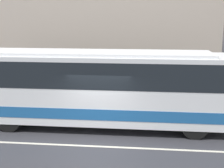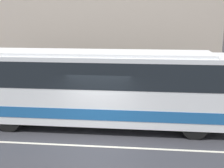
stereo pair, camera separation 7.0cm
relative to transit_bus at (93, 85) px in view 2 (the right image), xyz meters
name	(u,v)px [view 2 (the right image)]	position (x,y,z in m)	size (l,w,h in m)	color
ground_plane	(95,146)	(0.42, -2.23, -1.85)	(60.00, 60.00, 0.00)	#333338
sidewalk	(111,104)	(0.42, 3.13, -1.78)	(60.00, 2.72, 0.14)	gray
building_facade	(114,13)	(0.42, 4.64, 3.05)	(60.00, 0.35, 10.15)	#B7A899
lane_stripe	(95,146)	(0.42, -2.23, -1.84)	(54.00, 0.14, 0.01)	beige
transit_bus	(93,85)	(0.00, 0.00, 0.00)	(11.62, 2.49, 3.28)	white
pedestrian_waiting	(52,85)	(-3.12, 3.99, -1.00)	(0.36, 0.36, 1.55)	navy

